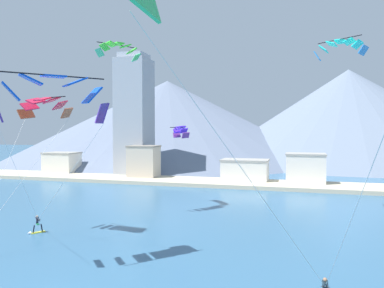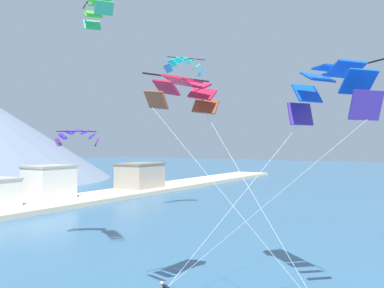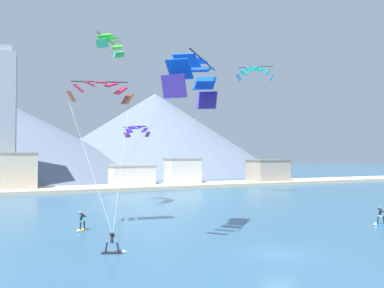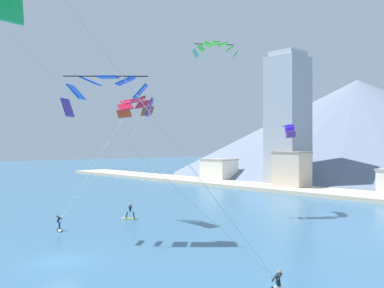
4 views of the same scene
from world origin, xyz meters
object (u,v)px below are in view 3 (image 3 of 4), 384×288
(kitesurfer_near_lead, at_px, (115,247))
(parafoil_kite_distant_high_outer, at_px, (137,130))
(kitesurfer_near_trail, at_px, (379,219))
(parafoil_kite_distant_low_drift, at_px, (255,72))
(kitesurfer_mid_center, at_px, (81,225))
(parafoil_kite_near_lead, at_px, (100,90))
(parafoil_kite_mid_center, at_px, (193,76))
(parafoil_kite_distant_mid_solo, at_px, (111,43))

(kitesurfer_near_lead, bearing_deg, parafoil_kite_distant_high_outer, 72.02)
(kitesurfer_near_trail, bearing_deg, parafoil_kite_distant_low_drift, 83.25)
(kitesurfer_mid_center, distance_m, parafoil_kite_distant_high_outer, 22.03)
(kitesurfer_near_trail, bearing_deg, parafoil_kite_distant_high_outer, 123.63)
(kitesurfer_near_lead, bearing_deg, parafoil_kite_near_lead, 87.88)
(kitesurfer_near_trail, xyz_separation_m, parafoil_kite_distant_high_outer, (-17.20, 25.85, 9.76))
(parafoil_kite_mid_center, relative_size, parafoil_kite_distant_mid_solo, 2.51)
(kitesurfer_mid_center, xyz_separation_m, parafoil_kite_distant_mid_solo, (4.40, 9.54, 19.58))
(parafoil_kite_near_lead, bearing_deg, kitesurfer_near_lead, -92.12)
(parafoil_kite_distant_high_outer, distance_m, parafoil_kite_distant_low_drift, 22.73)
(kitesurfer_near_lead, distance_m, parafoil_kite_distant_low_drift, 43.97)
(kitesurfer_near_lead, distance_m, parafoil_kite_distant_high_outer, 29.11)
(kitesurfer_mid_center, distance_m, parafoil_kite_distant_mid_solo, 22.22)
(kitesurfer_mid_center, relative_size, parafoil_kite_distant_high_outer, 0.47)
(parafoil_kite_near_lead, height_order, parafoil_kite_distant_high_outer, parafoil_kite_near_lead)
(parafoil_kite_distant_mid_solo, bearing_deg, parafoil_kite_near_lead, -106.16)
(parafoil_kite_distant_high_outer, bearing_deg, parafoil_kite_distant_low_drift, 1.31)
(kitesurfer_near_trail, height_order, kitesurfer_mid_center, kitesurfer_near_trail)
(parafoil_kite_near_lead, bearing_deg, parafoil_kite_distant_mid_solo, 73.84)
(kitesurfer_near_trail, distance_m, kitesurfer_mid_center, 28.22)
(kitesurfer_near_trail, relative_size, parafoil_kite_near_lead, 0.15)
(kitesurfer_near_lead, bearing_deg, parafoil_kite_mid_center, 13.21)
(kitesurfer_near_lead, height_order, parafoil_kite_mid_center, parafoil_kite_mid_center)
(kitesurfer_near_trail, height_order, parafoil_kite_near_lead, parafoil_kite_near_lead)
(parafoil_kite_mid_center, distance_m, parafoil_kite_distant_high_outer, 24.74)
(kitesurfer_near_lead, relative_size, kitesurfer_mid_center, 0.98)
(kitesurfer_near_trail, xyz_separation_m, parafoil_kite_distant_mid_solo, (-22.47, 18.18, 19.56))
(kitesurfer_near_lead, relative_size, parafoil_kite_distant_low_drift, 0.29)
(parafoil_kite_distant_high_outer, relative_size, parafoil_kite_distant_mid_solo, 0.74)
(kitesurfer_near_lead, height_order, kitesurfer_near_trail, kitesurfer_near_trail)
(parafoil_kite_distant_high_outer, bearing_deg, parafoil_kite_distant_mid_solo, -124.47)
(kitesurfer_mid_center, relative_size, parafoil_kite_mid_center, 0.14)
(kitesurfer_near_trail, xyz_separation_m, parafoil_kite_near_lead, (-25.33, 8.28, 12.16))
(parafoil_kite_mid_center, height_order, parafoil_kite_distant_low_drift, parafoil_kite_distant_low_drift)
(kitesurfer_near_lead, xyz_separation_m, kitesurfer_mid_center, (-1.22, 8.82, 0.12))
(parafoil_kite_distant_low_drift, bearing_deg, kitesurfer_mid_center, -149.47)
(kitesurfer_mid_center, xyz_separation_m, parafoil_kite_mid_center, (7.76, -7.29, 12.60))
(kitesurfer_near_lead, bearing_deg, kitesurfer_near_trail, 0.41)
(kitesurfer_near_trail, relative_size, parafoil_kite_distant_mid_solo, 0.35)
(kitesurfer_mid_center, height_order, parafoil_kite_mid_center, parafoil_kite_mid_center)
(kitesurfer_near_lead, xyz_separation_m, parafoil_kite_near_lead, (0.31, 8.47, 12.30))
(kitesurfer_near_trail, bearing_deg, kitesurfer_mid_center, 162.18)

